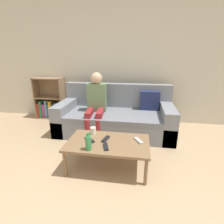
% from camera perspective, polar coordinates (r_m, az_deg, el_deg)
% --- Properties ---
extents(wall_back, '(12.00, 0.06, 2.60)m').
position_cam_1_polar(wall_back, '(3.82, 2.31, 16.51)').
color(wall_back, beige).
rests_on(wall_back, ground_plane).
extents(couch, '(2.11, 0.97, 0.87)m').
position_cam_1_polar(couch, '(3.33, 1.16, -1.73)').
color(couch, gray).
rests_on(couch, ground_plane).
extents(bookshelf, '(0.65, 0.28, 0.93)m').
position_cam_1_polar(bookshelf, '(4.29, -19.36, 2.75)').
color(bookshelf, '#8E7051').
rests_on(bookshelf, ground_plane).
extents(coffee_table, '(1.03, 0.61, 0.37)m').
position_cam_1_polar(coffee_table, '(2.25, -1.31, -10.46)').
color(coffee_table, brown).
rests_on(coffee_table, ground_plane).
extents(person_adult, '(0.37, 0.68, 1.11)m').
position_cam_1_polar(person_adult, '(3.19, -5.19, 4.03)').
color(person_adult, maroon).
rests_on(person_adult, ground_plane).
extents(cup_near, '(0.08, 0.08, 0.10)m').
position_cam_1_polar(cup_near, '(2.42, -6.19, -6.12)').
color(cup_near, silver).
rests_on(cup_near, coffee_table).
extents(tv_remote_0, '(0.16, 0.15, 0.02)m').
position_cam_1_polar(tv_remote_0, '(2.27, -7.38, -8.98)').
color(tv_remote_0, black).
rests_on(tv_remote_0, coffee_table).
extents(tv_remote_1, '(0.12, 0.17, 0.02)m').
position_cam_1_polar(tv_remote_1, '(2.26, 8.66, -9.22)').
color(tv_remote_1, '#B7B7BC').
rests_on(tv_remote_1, coffee_table).
extents(tv_remote_2, '(0.09, 0.18, 0.02)m').
position_cam_1_polar(tv_remote_2, '(2.28, -2.06, -8.77)').
color(tv_remote_2, black).
rests_on(tv_remote_2, coffee_table).
extents(tv_remote_3, '(0.10, 0.18, 0.02)m').
position_cam_1_polar(tv_remote_3, '(2.11, -2.03, -11.18)').
color(tv_remote_3, black).
rests_on(tv_remote_3, coffee_table).
extents(bottle, '(0.07, 0.07, 0.21)m').
position_cam_1_polar(bottle, '(2.04, -7.74, -9.87)').
color(bottle, '#33844C').
rests_on(bottle, coffee_table).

